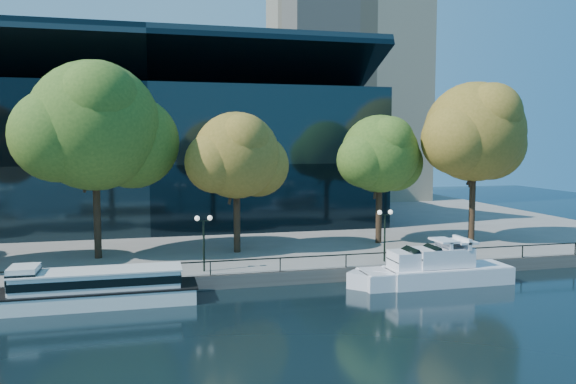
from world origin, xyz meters
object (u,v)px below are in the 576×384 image
object	(u,v)px
tour_boat	(86,288)
tree_2	(97,129)
cruiser_near	(422,271)
lamp_2	(385,223)
tree_4	(381,156)
tree_3	(238,157)
lamp_1	(204,230)
tree_5	(476,134)
cruiser_far	(442,269)

from	to	relation	value
tour_boat	tree_2	bearing A→B (deg)	89.19
tree_2	cruiser_near	bearing A→B (deg)	-24.24
lamp_2	tree_4	bearing A→B (deg)	69.09
tree_2	lamp_2	xyz separation A→B (m)	(21.48, -6.57, -7.30)
tree_3	lamp_2	xyz separation A→B (m)	(10.39, -6.37, -4.99)
tree_3	lamp_1	world-z (taller)	tree_3
tour_boat	lamp_1	bearing A→B (deg)	23.61
lamp_1	lamp_2	xyz separation A→B (m)	(13.91, 0.00, 0.00)
tour_boat	lamp_2	distance (m)	22.06
tree_3	cruiser_near	bearing A→B (deg)	-40.65
tour_boat	tree_4	size ratio (longest dim) A/B	1.22
tree_3	lamp_1	distance (m)	8.82
tour_boat	cruiser_near	size ratio (longest dim) A/B	1.28
tree_5	lamp_2	distance (m)	14.44
cruiser_near	lamp_1	distance (m)	15.96
tree_2	lamp_1	distance (m)	12.40
tree_4	tour_boat	bearing A→B (deg)	-155.89
tour_boat	tree_4	world-z (taller)	tree_4
tree_3	lamp_2	world-z (taller)	tree_3
tour_boat	lamp_2	size ratio (longest dim) A/B	3.54
lamp_1	tour_boat	bearing A→B (deg)	-156.39
tree_5	lamp_2	world-z (taller)	tree_5
tree_3	cruiser_far	bearing A→B (deg)	-37.63
tree_2	lamp_2	size ratio (longest dim) A/B	3.87
cruiser_far	tree_3	world-z (taller)	tree_3
tree_4	tree_3	bearing A→B (deg)	-174.67
cruiser_near	cruiser_far	world-z (taller)	cruiser_far
tree_5	lamp_2	bearing A→B (deg)	-153.42
tour_boat	lamp_2	world-z (taller)	lamp_2
tour_boat	lamp_1	size ratio (longest dim) A/B	3.54
lamp_1	tree_4	bearing A→B (deg)	24.34
cruiser_near	lamp_1	world-z (taller)	lamp_1
cruiser_near	tree_2	distance (m)	27.04
cruiser_far	tree_4	distance (m)	13.92
tree_2	tree_4	world-z (taller)	tree_2
cruiser_near	lamp_1	bearing A→B (deg)	166.37
tree_2	tree_3	distance (m)	11.33
tree_3	lamp_2	size ratio (longest dim) A/B	2.91
tree_2	tree_3	size ratio (longest dim) A/B	1.33
tour_boat	tree_4	xyz separation A→B (m)	(24.53, 10.98, 7.86)
cruiser_far	lamp_1	xyz separation A→B (m)	(-16.75, 3.83, 2.91)
cruiser_far	tree_2	xyz separation A→B (m)	(-24.32, 10.41, 10.21)
tree_5	cruiser_near	bearing A→B (deg)	-136.87
cruiser_far	lamp_1	distance (m)	17.43
tree_4	tree_5	world-z (taller)	tree_5
cruiser_near	tree_3	xyz separation A→B (m)	(-11.72, 10.06, 7.97)
tree_2	lamp_1	bearing A→B (deg)	-40.98
cruiser_far	lamp_1	bearing A→B (deg)	167.11
tree_2	lamp_2	bearing A→B (deg)	-17.01
tree_3	lamp_1	size ratio (longest dim) A/B	2.91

